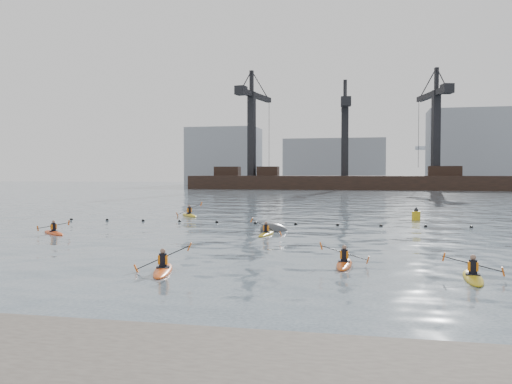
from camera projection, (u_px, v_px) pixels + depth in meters
ground at (168, 289)px, 17.44m from camera, size 400.00×400.00×0.00m
float_line at (276, 224)px, 39.55m from camera, size 33.24×0.73×0.24m
barge_pier at (344, 181)px, 124.86m from camera, size 72.00×19.30×29.50m
skyline at (359, 155)px, 163.42m from camera, size 141.00×28.00×22.00m
kayaker_0 at (163, 269)px, 20.39m from camera, size 2.14×3.19×1.22m
kayaker_1 at (473, 276)px, 19.00m from camera, size 2.08×3.09×1.02m
kayaker_2 at (54, 232)px, 33.18m from camera, size 2.67×2.31×0.95m
kayaker_3 at (266, 233)px, 32.59m from camera, size 1.99×2.88×1.13m
kayaker_4 at (344, 263)px, 21.83m from camera, size 2.00×2.94×1.02m
kayaker_5 at (189, 215)px, 47.01m from camera, size 2.58×3.16×1.32m
mooring_buoy at (274, 231)px, 34.83m from camera, size 2.47×2.34×1.42m
nav_buoy at (416, 215)px, 42.86m from camera, size 0.66×0.66×1.21m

